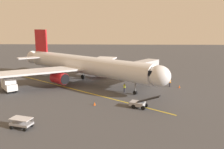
% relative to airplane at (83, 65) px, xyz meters
% --- Properties ---
extents(ground_plane, '(220.00, 220.00, 0.00)m').
position_rel_airplane_xyz_m(ground_plane, '(-0.76, -2.37, -4.00)').
color(ground_plane, '#424244').
extents(apron_lead_in_line, '(31.98, 24.41, 0.01)m').
position_rel_airplane_xyz_m(apron_lead_in_line, '(-0.22, 6.17, -4.00)').
color(apron_lead_in_line, yellow).
rests_on(apron_lead_in_line, ground).
extents(airplane, '(34.52, 31.62, 11.50)m').
position_rel_airplane_xyz_m(airplane, '(0.00, 0.00, 0.00)').
color(airplane, silver).
rests_on(airplane, ground).
extents(jet_bridge, '(8.61, 10.25, 5.40)m').
position_rel_airplane_xyz_m(jet_bridge, '(-12.23, 2.56, -0.24)').
color(jet_bridge, '#B7B7BC').
rests_on(jet_bridge, ground).
extents(ground_crew_marshaller, '(0.41, 0.47, 1.71)m').
position_rel_airplane_xyz_m(ground_crew_marshaller, '(-18.44, 2.57, -3.12)').
color(ground_crew_marshaller, '#23232D').
rests_on(ground_crew_marshaller, ground).
extents(ground_crew_wing_walker, '(0.40, 0.47, 1.71)m').
position_rel_airplane_xyz_m(ground_crew_wing_walker, '(-9.02, 7.01, -3.12)').
color(ground_crew_wing_walker, '#23232D').
rests_on(ground_crew_wing_walker, ground).
extents(belt_loader_near_nose, '(4.67, 2.95, 2.32)m').
position_rel_airplane_xyz_m(belt_loader_near_nose, '(-11.15, 15.39, -3.29)').
color(belt_loader_near_nose, '#9E9EA3').
rests_on(belt_loader_near_nose, ground).
extents(baggage_cart_starboard_side, '(2.87, 2.10, 1.27)m').
position_rel_airplane_xyz_m(baggage_cart_starboard_side, '(3.77, 23.07, -3.35)').
color(baggage_cart_starboard_side, '#9E9EA3').
rests_on(baggage_cart_starboard_side, ground).
extents(box_truck_rear_apron, '(4.42, 4.80, 2.62)m').
position_rel_airplane_xyz_m(box_truck_rear_apron, '(13.17, 6.89, -2.62)').
color(box_truck_rear_apron, white).
rests_on(box_truck_rear_apron, ground).
extents(safety_cone_nose_left, '(0.32, 0.32, 0.55)m').
position_rel_airplane_xyz_m(safety_cone_nose_left, '(-4.19, 14.52, -3.73)').
color(safety_cone_nose_left, '#F2590F').
rests_on(safety_cone_nose_left, ground).
extents(safety_cone_nose_right, '(0.32, 0.32, 0.55)m').
position_rel_airplane_xyz_m(safety_cone_nose_right, '(-20.24, 3.36, -3.73)').
color(safety_cone_nose_right, '#F2590F').
rests_on(safety_cone_nose_right, ground).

